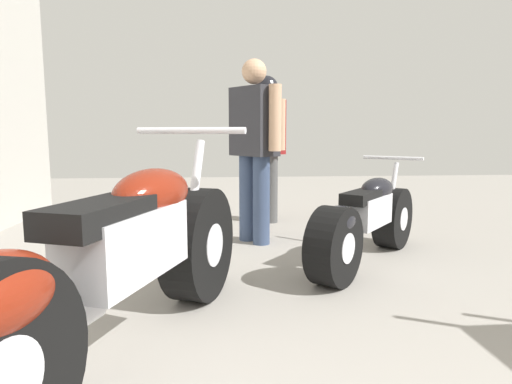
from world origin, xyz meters
name	(u,v)px	position (x,y,z in m)	size (l,w,h in m)	color
ground_plane	(293,292)	(0.00, 3.10, 0.00)	(14.89, 14.89, 0.00)	gray
motorcycle_maroon_cruiser	(122,268)	(-0.89, 2.27, 0.44)	(1.05, 2.18, 1.05)	black
motorcycle_black_naked	(366,222)	(0.65, 3.65, 0.34)	(1.26, 1.48, 0.82)	black
mechanic_in_blue	(254,141)	(-0.15, 4.44, 0.95)	(0.48, 0.61, 1.67)	#384766
mechanic_with_helmet	(267,135)	(0.06, 5.42, 0.99)	(0.41, 0.62, 1.65)	#4C4C4C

